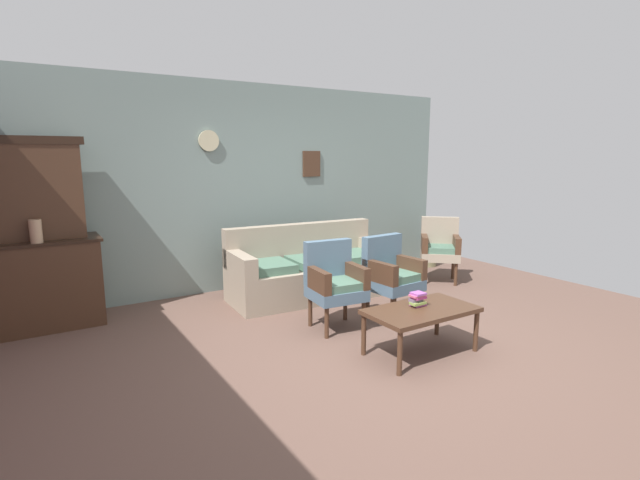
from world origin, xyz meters
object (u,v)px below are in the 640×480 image
Objects in this scene: coffee_table at (421,313)px; floral_couch at (310,271)px; vase_on_cabinet at (36,231)px; armchair_near_cabinet at (391,273)px; side_cabinet at (42,284)px; armchair_by_doorway at (334,281)px; floor_vase_by_wall at (429,243)px; wingback_chair_by_fireplace at (440,246)px; book_stack_on_table at (418,299)px.

floral_couch is at bearing 88.40° from coffee_table.
vase_on_cabinet is 0.11× the size of floral_couch.
coffee_table is at bearing -39.68° from vase_on_cabinet.
side_cabinet is at bearing 153.14° from armchair_near_cabinet.
armchair_near_cabinet is (3.27, -1.65, 0.03)m from side_cabinet.
coffee_table is (2.86, -2.37, -0.67)m from vase_on_cabinet.
armchair_by_doorway is 1.18× the size of floor_vase_by_wall.
wingback_chair_by_fireplace is (1.60, 0.81, 0.00)m from armchair_near_cabinet.
vase_on_cabinet is 3.77m from coffee_table.
coffee_table is 0.13m from book_stack_on_table.
armchair_near_cabinet is at bearing -26.86° from side_cabinet.
vase_on_cabinet is at bearing 151.19° from armchair_by_doorway.
floor_vase_by_wall is at bearing 0.88° from vase_on_cabinet.
wingback_chair_by_fireplace is (4.86, -0.84, 0.03)m from side_cabinet.
armchair_by_doorway is (-0.35, -1.09, 0.17)m from floral_couch.
floor_vase_by_wall is at bearing 36.06° from armchair_near_cabinet.
coffee_table is 1.32× the size of floor_vase_by_wall.
armchair_near_cabinet and wingback_chair_by_fireplace have the same top height.
side_cabinet is 0.61m from vase_on_cabinet.
armchair_by_doorway reaches higher than floor_vase_by_wall.
book_stack_on_table is at bearing -115.45° from armchair_near_cabinet.
floor_vase_by_wall reaches higher than coffee_table.
floor_vase_by_wall is (0.54, 0.74, -0.12)m from wingback_chair_by_fireplace.
armchair_by_doorway is at bearing -31.93° from side_cabinet.
floor_vase_by_wall is (5.41, 0.08, -0.66)m from vase_on_cabinet.
armchair_near_cabinet is 1.00× the size of wingback_chair_by_fireplace.
vase_on_cabinet is at bearing 140.32° from coffee_table.
side_cabinet is 1.28× the size of armchair_by_doorway.
armchair_near_cabinet is 1.00m from coffee_table.
armchair_near_cabinet is at bearing -72.64° from floral_couch.
armchair_by_doorway reaches higher than coffee_table.
floor_vase_by_wall is (5.40, -0.10, -0.09)m from side_cabinet.
vase_on_cabinet reaches higher than wingback_chair_by_fireplace.
floor_vase_by_wall is (2.13, 1.55, -0.12)m from armchair_near_cabinet.
book_stack_on_table is (-0.04, -1.97, 0.16)m from floral_couch.
coffee_table is 3.54m from floor_vase_by_wall.
side_cabinet is 3.83m from coffee_table.
book_stack_on_table is at bearing -70.39° from armchair_by_doorway.
coffee_table is (-2.01, -1.71, -0.12)m from wingback_chair_by_fireplace.
book_stack_on_table is at bearing -136.71° from floor_vase_by_wall.
vase_on_cabinet is 5.45m from floor_vase_by_wall.
floral_couch is 2.05m from coffee_table.
side_cabinet is 1.52× the size of floor_vase_by_wall.
armchair_near_cabinet reaches higher than coffee_table.
floral_couch is (2.92, -0.32, -0.72)m from vase_on_cabinet.
coffee_table is 6.32× the size of book_stack_on_table.
side_cabinet reaches higher than floor_vase_by_wall.
armchair_by_doorway is at bearing 107.04° from coffee_table.
vase_on_cabinet is 0.23× the size of coffee_table.
wingback_chair_by_fireplace is 5.69× the size of book_stack_on_table.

